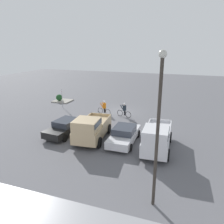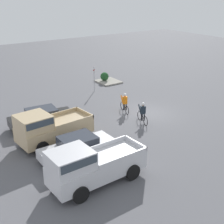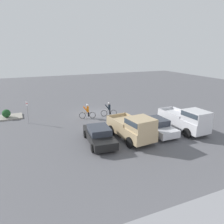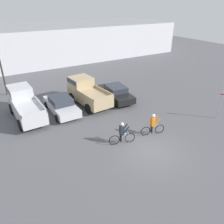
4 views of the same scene
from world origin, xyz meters
name	(u,v)px [view 3 (image 3 of 4)]	position (x,y,z in m)	size (l,w,h in m)	color
ground_plane	(95,114)	(0.00, 0.00, 0.00)	(80.00, 80.00, 0.00)	#56565B
pickup_truck_0	(186,120)	(-5.91, 9.05, 1.21)	(2.27, 5.36, 2.34)	silver
sedan_0	(156,126)	(-3.09, 8.21, 0.72)	(2.05, 4.66, 1.43)	silver
pickup_truck_1	(133,127)	(-0.33, 8.87, 1.19)	(2.65, 5.12, 2.29)	tan
sedan_1	(99,135)	(2.51, 8.18, 0.71)	(2.37, 4.90, 1.41)	black
cyclist_0	(87,111)	(1.38, 1.35, 0.84)	(1.80, 0.61, 1.68)	black
cyclist_1	(109,109)	(-1.17, 1.53, 0.82)	(1.81, 0.61, 1.66)	black
fire_lane_sign	(27,110)	(7.63, 0.48, 1.49)	(0.16, 0.28, 2.48)	#9E9EA3
curb_island	(11,117)	(9.40, -2.41, 0.07)	(2.49, 2.25, 0.15)	gray
shrub	(6,113)	(9.79, -2.17, 0.60)	(0.91, 0.91, 0.91)	#1E4C23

